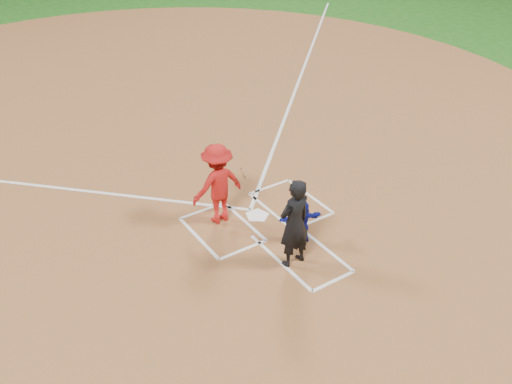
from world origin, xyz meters
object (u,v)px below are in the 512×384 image
catcher (302,221)px  umpire (294,223)px  home_plate (257,216)px  batter_at_plate (218,184)px

catcher → umpire: size_ratio=0.52×
home_plate → batter_at_plate: bearing=-24.1°
batter_at_plate → home_plate: bearing=-24.1°
umpire → home_plate: bearing=-103.9°
home_plate → catcher: 1.46m
catcher → batter_at_plate: size_ratio=0.54×
umpire → batter_at_plate: bearing=-81.2°
home_plate → batter_at_plate: 1.33m
home_plate → umpire: bearing=79.9°
catcher → umpire: 0.93m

